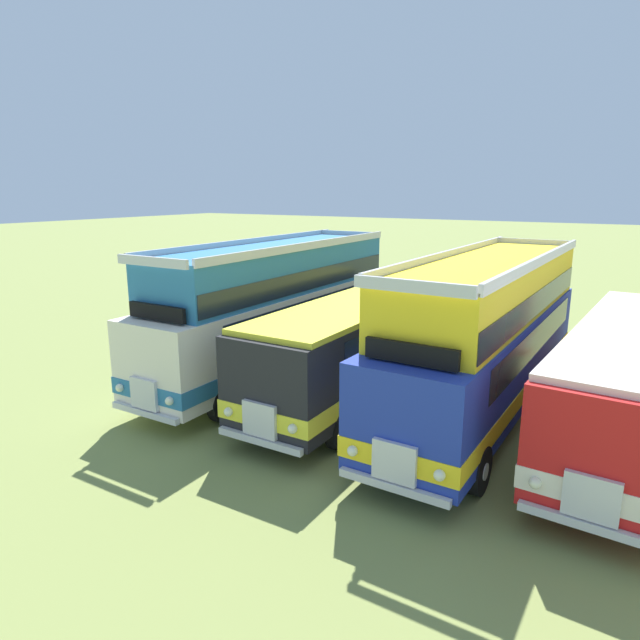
{
  "coord_description": "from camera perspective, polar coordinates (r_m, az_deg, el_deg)",
  "views": [
    {
      "loc": [
        3.59,
        -14.56,
        6.13
      ],
      "look_at": [
        -5.63,
        0.79,
        1.91
      ],
      "focal_mm": 31.06,
      "sensor_mm": 36.0,
      "label": 1
    }
  ],
  "objects": [
    {
      "name": "ground_plane",
      "position": [
        16.2,
        16.07,
        -9.52
      ],
      "size": [
        200.0,
        200.0,
        0.0
      ],
      "primitive_type": "plane",
      "color": "olive"
    },
    {
      "name": "bus_fourth_in_row",
      "position": [
        15.32,
        29.4,
        -5.11
      ],
      "size": [
        3.14,
        10.54,
        2.99
      ],
      "color": "red",
      "rests_on": "ground"
    },
    {
      "name": "bus_second_in_row",
      "position": [
        16.97,
        5.2,
        -1.72
      ],
      "size": [
        2.66,
        11.15,
        2.99
      ],
      "color": "black",
      "rests_on": "ground"
    },
    {
      "name": "bus_first_in_row",
      "position": [
        18.64,
        -4.39,
        1.57
      ],
      "size": [
        2.63,
        11.58,
        4.52
      ],
      "color": "silver",
      "rests_on": "ground"
    },
    {
      "name": "bus_third_in_row",
      "position": [
        15.69,
        16.87,
        -1.2
      ],
      "size": [
        2.82,
        11.65,
        4.52
      ],
      "color": "#1E339E",
      "rests_on": "ground"
    }
  ]
}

